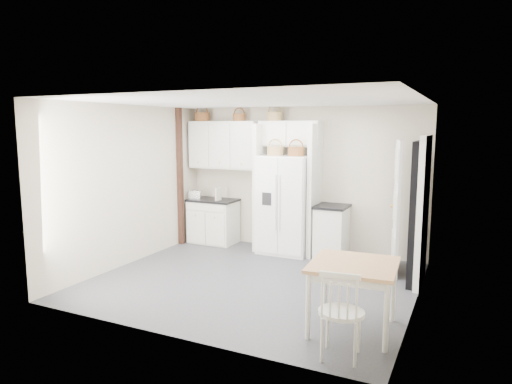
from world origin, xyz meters
The scene contains 27 objects.
floor centered at (0.00, 0.00, 0.00)m, with size 4.50×4.50×0.00m, color #363742.
ceiling centered at (0.00, 0.00, 2.60)m, with size 4.50×4.50×0.00m, color white.
wall_back centered at (0.00, 2.00, 1.30)m, with size 4.50×4.50×0.00m, color beige.
wall_left centered at (-2.25, 0.00, 1.30)m, with size 4.00×4.00×0.00m, color beige.
wall_right centered at (2.25, 0.00, 1.30)m, with size 4.00×4.00×0.00m, color beige.
refrigerator centered at (-0.15, 1.66, 0.87)m, with size 0.90×0.73×1.75m, color white.
base_cab_left centered at (-1.69, 1.70, 0.41)m, with size 0.89×0.56×0.82m, color white.
base_cab_right centered at (0.68, 1.70, 0.44)m, with size 0.50×0.60×0.87m, color white.
dining_table centered at (1.70, -0.99, 0.38)m, with size 0.92×0.92×0.77m, color #A4693D.
windsor_chair centered at (1.75, -1.65, 0.46)m, with size 0.45×0.41×0.92m, color white.
counter_left centered at (-1.69, 1.70, 0.84)m, with size 0.92×0.60×0.04m, color black.
counter_right centered at (0.68, 1.70, 0.89)m, with size 0.54×0.64×0.04m, color black.
toaster centered at (-2.03, 1.61, 0.94)m, with size 0.24×0.14×0.17m, color silver.
cookbook_red centered at (-1.55, 1.62, 0.97)m, with size 0.03×0.15×0.22m, color maroon.
cookbook_cream centered at (-1.53, 1.62, 0.98)m, with size 0.04×0.16×0.24m, color beige.
basket_upper_a centered at (-1.99, 1.83, 2.43)m, with size 0.30×0.30×0.17m, color brown.
basket_upper_c centered at (-1.18, 1.83, 2.42)m, with size 0.24×0.24×0.14m, color brown.
basket_bridge_a centered at (-0.46, 1.83, 2.43)m, with size 0.29×0.29×0.16m, color brown.
basket_fridge_a centered at (-0.33, 1.56, 1.83)m, with size 0.29×0.29×0.16m, color brown.
basket_fridge_b centered at (0.06, 1.56, 1.83)m, with size 0.29×0.29×0.16m, color brown.
upper_cabinet centered at (-1.50, 1.83, 1.90)m, with size 1.40×0.34×0.90m, color white.
bridge_cabinet centered at (-0.15, 1.83, 2.12)m, with size 1.12×0.34×0.45m, color white.
fridge_panel_left centered at (-0.66, 1.70, 1.15)m, with size 0.08×0.60×2.30m, color white.
fridge_panel_right centered at (0.36, 1.70, 1.15)m, with size 0.08×0.60×2.30m, color white.
trim_post centered at (-2.20, 1.35, 1.30)m, with size 0.09×0.09×2.60m, color black.
doorway_void centered at (2.16, 1.00, 1.02)m, with size 0.18×0.85×2.05m, color black.
door_slab centered at (1.80, 1.33, 1.02)m, with size 0.80×0.04×2.05m, color white.
Camera 1 is at (2.81, -5.81, 2.24)m, focal length 32.00 mm.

